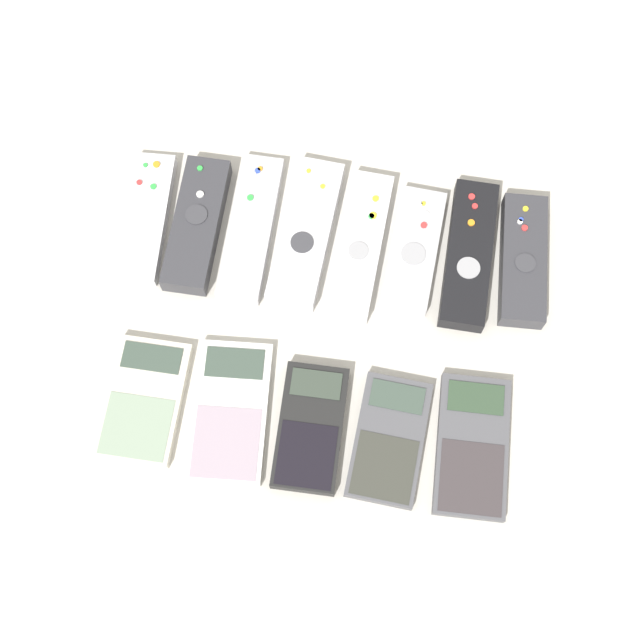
{
  "coord_description": "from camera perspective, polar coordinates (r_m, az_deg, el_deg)",
  "views": [
    {
      "loc": [
        0.05,
        -0.32,
        0.95
      ],
      "look_at": [
        0.0,
        0.01,
        0.01
      ],
      "focal_mm": 50.0,
      "sensor_mm": 36.0,
      "label": 1
    }
  ],
  "objects": [
    {
      "name": "ground_plane",
      "position": [
        1.0,
        -0.11,
        -1.02
      ],
      "size": [
        3.0,
        3.0,
        0.0
      ],
      "primitive_type": "plane",
      "color": "beige"
    },
    {
      "name": "remote_0",
      "position": [
        1.07,
        -11.12,
        6.43
      ],
      "size": [
        0.06,
        0.17,
        0.02
      ],
      "rotation": [
        0.0,
        0.0,
        0.04
      ],
      "color": "silver",
      "rests_on": "ground_plane"
    },
    {
      "name": "remote_1",
      "position": [
        1.05,
        -7.89,
        6.06
      ],
      "size": [
        0.05,
        0.17,
        0.03
      ],
      "rotation": [
        0.0,
        0.0,
        -0.01
      ],
      "color": "#333338",
      "rests_on": "ground_plane"
    },
    {
      "name": "remote_2",
      "position": [
        1.05,
        -4.45,
        5.89
      ],
      "size": [
        0.05,
        0.18,
        0.02
      ],
      "rotation": [
        0.0,
        0.0,
        -0.01
      ],
      "color": "#B7B7BC",
      "rests_on": "ground_plane"
    },
    {
      "name": "remote_3",
      "position": [
        1.04,
        -0.92,
        5.63
      ],
      "size": [
        0.07,
        0.19,
        0.03
      ],
      "rotation": [
        0.0,
        0.0,
        -0.07
      ],
      "color": "silver",
      "rests_on": "ground_plane"
    },
    {
      "name": "remote_4",
      "position": [
        1.03,
        2.57,
        4.8
      ],
      "size": [
        0.06,
        0.18,
        0.03
      ],
      "rotation": [
        0.0,
        0.0,
        -0.06
      ],
      "color": "silver",
      "rests_on": "ground_plane"
    },
    {
      "name": "remote_5",
      "position": [
        1.04,
        6.03,
        4.48
      ],
      "size": [
        0.06,
        0.15,
        0.02
      ],
      "rotation": [
        0.0,
        0.0,
        -0.07
      ],
      "color": "#B7B7BC",
      "rests_on": "ground_plane"
    },
    {
      "name": "remote_6",
      "position": [
        1.04,
        9.51,
        4.15
      ],
      "size": [
        0.05,
        0.18,
        0.03
      ],
      "rotation": [
        0.0,
        0.0,
        -0.03
      ],
      "color": "black",
      "rests_on": "ground_plane"
    },
    {
      "name": "remote_7",
      "position": [
        1.05,
        12.86,
        3.75
      ],
      "size": [
        0.06,
        0.16,
        0.03
      ],
      "rotation": [
        0.0,
        0.0,
        0.04
      ],
      "color": "#333338",
      "rests_on": "ground_plane"
    },
    {
      "name": "calculator_0",
      "position": [
        0.99,
        -11.2,
        -5.03
      ],
      "size": [
        0.08,
        0.14,
        0.01
      ],
      "rotation": [
        0.0,
        0.0,
        -0.01
      ],
      "color": "beige",
      "rests_on": "ground_plane"
    },
    {
      "name": "calculator_1",
      "position": [
        0.98,
        -5.76,
        -5.83
      ],
      "size": [
        0.09,
        0.16,
        0.01
      ],
      "rotation": [
        0.0,
        0.0,
        0.07
      ],
      "color": "silver",
      "rests_on": "ground_plane"
    },
    {
      "name": "calculator_2",
      "position": [
        0.97,
        -0.61,
        -6.91
      ],
      "size": [
        0.07,
        0.14,
        0.02
      ],
      "rotation": [
        0.0,
        0.0,
        0.01
      ],
      "color": "black",
      "rests_on": "ground_plane"
    },
    {
      "name": "calculator_3",
      "position": [
        0.97,
        4.45,
        -7.64
      ],
      "size": [
        0.08,
        0.14,
        0.02
      ],
      "rotation": [
        0.0,
        0.0,
        -0.07
      ],
      "color": "#4C4C51",
      "rests_on": "ground_plane"
    },
    {
      "name": "calculator_4",
      "position": [
        0.98,
        9.72,
        -7.96
      ],
      "size": [
        0.08,
        0.15,
        0.02
      ],
      "rotation": [
        0.0,
        0.0,
        0.02
      ],
      "color": "#4C4C51",
      "rests_on": "ground_plane"
    }
  ]
}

